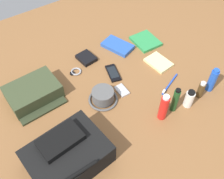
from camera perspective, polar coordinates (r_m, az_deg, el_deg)
ground_plane at (r=1.42m, az=0.00°, el=-1.35°), size 2.64×2.02×0.02m
backpack at (r=1.16m, az=-9.77°, el=-14.06°), size 0.35×0.28×0.15m
toiletry_pouch at (r=1.43m, az=-16.86°, el=-0.65°), size 0.27×0.25×0.08m
bucket_hat at (r=1.36m, az=-2.00°, el=-1.53°), size 0.16×0.16×0.07m
deodorant_spray at (r=1.48m, az=21.18°, el=1.94°), size 0.04×0.04×0.15m
cologne_bottle at (r=1.44m, az=18.94°, el=-0.04°), size 0.03×0.03×0.11m
toothpaste_tube at (r=1.38m, az=16.60°, el=-1.95°), size 0.05×0.05×0.11m
shampoo_bottle at (r=1.33m, az=13.73°, el=-2.28°), size 0.03×0.03×0.16m
sunscreen_spray at (r=1.28m, az=11.29°, el=-3.88°), size 0.04×0.04×0.17m
paperback_novel at (r=1.73m, az=7.38°, el=10.47°), size 0.15×0.18×0.02m
travel_guidebook at (r=1.67m, az=1.24°, el=9.53°), size 0.17×0.22×0.03m
cell_phone at (r=1.51m, az=0.22°, el=3.66°), size 0.09×0.14×0.01m
media_player at (r=1.42m, az=2.17°, el=-0.18°), size 0.06×0.09×0.01m
wristwatch at (r=1.53m, az=-8.00°, el=3.88°), size 0.07×0.06×0.01m
toothbrush at (r=1.48m, az=12.42°, el=0.98°), size 0.17×0.07×0.02m
wallet at (r=1.60m, az=-5.66°, el=6.90°), size 0.10×0.12×0.02m
notepad at (r=1.59m, az=10.20°, el=5.87°), size 0.12×0.16×0.02m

